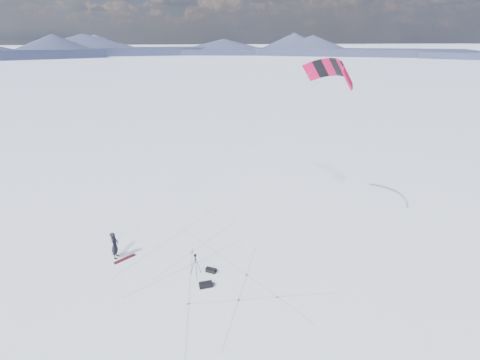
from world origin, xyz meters
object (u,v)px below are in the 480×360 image
object	(u,v)px
snowkiter	(117,257)
snowboard	(125,259)
gear_bag_a	(206,285)
tripod	(196,262)
gear_bag_b	(211,270)

from	to	relation	value
snowkiter	snowboard	size ratio (longest dim) A/B	1.26
snowboard	gear_bag_a	xyz separation A→B (m)	(4.95, -4.11, 0.14)
snowboard	tripod	xyz separation A→B (m)	(4.53, -2.89, 0.98)
snowboard	gear_bag_b	size ratio (longest dim) A/B	2.05
tripod	gear_bag_b	world-z (taller)	tripod
snowboard	tripod	size ratio (longest dim) A/B	0.98
snowkiter	gear_bag_b	xyz separation A→B (m)	(6.05, -3.10, 0.14)
snowkiter	gear_bag_a	world-z (taller)	snowkiter
snowboard	gear_bag_b	bearing A→B (deg)	-57.15
snowboard	gear_bag_b	world-z (taller)	gear_bag_b
snowkiter	tripod	bearing A→B (deg)	-111.45
snowkiter	gear_bag_b	bearing A→B (deg)	-106.10
gear_bag_b	gear_bag_a	bearing A→B (deg)	-76.13
snowboard	gear_bag_b	distance (m)	6.15
snowboard	tripod	world-z (taller)	tripod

